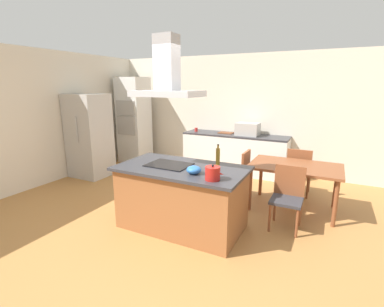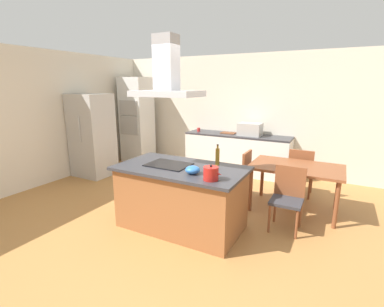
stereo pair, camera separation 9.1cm
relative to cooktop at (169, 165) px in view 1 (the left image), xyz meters
The scene contains 19 objects.
ground 1.76m from the cooktop, 82.27° to the left, with size 16.00×16.00×0.00m, color #AD753D.
wall_back 3.29m from the cooktop, 86.42° to the left, with size 7.20×0.10×2.70m, color beige.
wall_left 3.43m from the cooktop, 162.88° to the left, with size 0.10×8.80×2.70m, color beige.
kitchen_island 0.50m from the cooktop, ahead, with size 1.79×1.00×0.90m.
cooktop is the anchor object (origin of this frame).
tea_kettle 0.86m from the cooktop, 21.01° to the right, with size 0.23×0.18×0.19m.
olive_oil_bottle 0.70m from the cooktop, 27.99° to the left, with size 0.06×0.06×0.30m.
mixing_bowl 0.53m from the cooktop, 21.61° to the right, with size 0.19×0.19×0.10m, color #2D6BB7.
back_counter 2.92m from the cooktop, 89.54° to the left, with size 2.41×0.62×0.90m.
countertop_microwave 2.90m from the cooktop, 83.79° to the left, with size 0.50×0.38×0.28m, color #B2AFAA.
coffee_mug_red 3.00m from the cooktop, 108.63° to the left, with size 0.08×0.08×0.09m, color red.
cutting_board 2.94m from the cooktop, 94.25° to the left, with size 0.34×0.24×0.02m, color brown.
wall_oven_stack 3.78m from the cooktop, 135.54° to the left, with size 0.70×0.66×2.20m.
refrigerator 3.01m from the cooktop, 157.16° to the left, with size 0.80×0.73×1.82m.
dining_table 2.07m from the cooktop, 41.29° to the left, with size 1.40×0.90×0.75m.
chair_facing_island 1.74m from the cooktop, 24.08° to the left, with size 0.42×0.42×0.89m.
chair_at_left_end 1.55m from the cooktop, 65.15° to the left, with size 0.42×0.42×0.89m.
chair_facing_back_wall 2.57m from the cooktop, 52.63° to the left, with size 0.42×0.42×0.89m.
range_hood 1.20m from the cooktop, ahead, with size 0.90×0.55×0.78m.
Camera 1 is at (1.80, -3.23, 2.00)m, focal length 26.07 mm.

